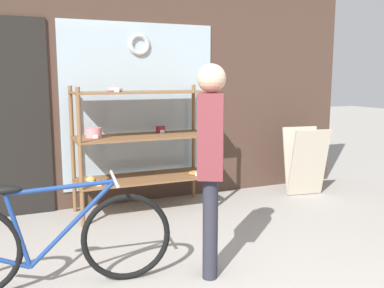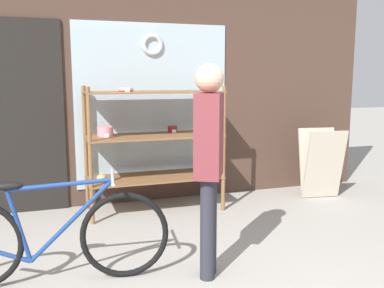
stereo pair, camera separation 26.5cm
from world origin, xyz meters
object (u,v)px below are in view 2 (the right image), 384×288
pedestrian (209,155)px  sandwich_board (321,163)px  display_case (151,138)px  bicycle (51,237)px

pedestrian → sandwich_board: bearing=-25.1°
sandwich_board → pedestrian: bearing=-134.7°
display_case → bicycle: bearing=-126.3°
sandwich_board → bicycle: bearing=-149.2°
sandwich_board → pedestrian: (-2.07, -1.55, 0.49)m
sandwich_board → pedestrian: pedestrian is taller
pedestrian → display_case: bearing=29.1°
bicycle → pedestrian: bearing=-4.9°
bicycle → sandwich_board: (3.18, 1.31, 0.08)m
bicycle → sandwich_board: size_ratio=1.98×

